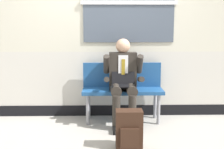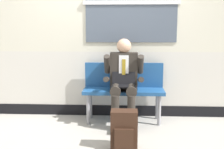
# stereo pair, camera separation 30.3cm
# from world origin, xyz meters

# --- Properties ---
(ground_plane) EXTENTS (18.00, 18.00, 0.00)m
(ground_plane) POSITION_xyz_m (0.00, 0.00, 0.00)
(ground_plane) COLOR #9E9991
(station_wall) EXTENTS (5.82, 0.17, 2.79)m
(station_wall) POSITION_xyz_m (0.01, 0.71, 1.39)
(station_wall) COLOR beige
(station_wall) RESTS_ON ground
(bench_with_person) EXTENTS (1.19, 0.42, 0.87)m
(bench_with_person) POSITION_xyz_m (0.33, 0.43, 0.53)
(bench_with_person) COLOR navy
(bench_with_person) RESTS_ON ground
(person_seated) EXTENTS (0.57, 0.70, 1.24)m
(person_seated) POSITION_xyz_m (0.33, 0.24, 0.67)
(person_seated) COLOR #2D2823
(person_seated) RESTS_ON ground
(backpack) EXTENTS (0.31, 0.23, 0.46)m
(backpack) POSITION_xyz_m (0.35, -0.64, 0.22)
(backpack) COLOR #331E14
(backpack) RESTS_ON ground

